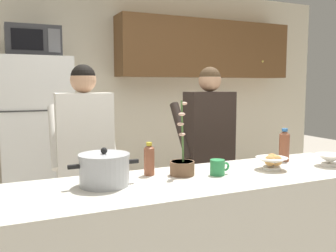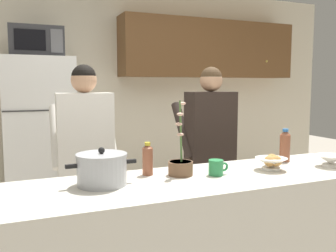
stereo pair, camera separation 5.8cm
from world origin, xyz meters
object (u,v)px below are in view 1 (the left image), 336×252
at_px(person_by_sink, 209,139).
at_px(coffee_mug, 218,167).
at_px(cooking_pot, 104,170).
at_px(refrigerator, 37,148).
at_px(person_near_pot, 85,147).
at_px(potted_orchid, 182,165).
at_px(bottle_near_edge, 284,145).
at_px(microwave, 33,42).
at_px(bread_bowl, 272,162).
at_px(bottle_mid_counter, 149,159).
at_px(empty_bowl, 330,159).

height_order(person_by_sink, coffee_mug, person_by_sink).
relative_size(cooking_pot, coffee_mug, 2.98).
bearing_deg(refrigerator, person_by_sink, -37.66).
bearing_deg(refrigerator, person_near_pot, -75.18).
xyz_separation_m(cooking_pot, potted_orchid, (0.49, 0.03, -0.02)).
relative_size(refrigerator, coffee_mug, 13.16).
relative_size(person_by_sink, bottle_near_edge, 6.85).
relative_size(refrigerator, microwave, 3.59).
xyz_separation_m(person_by_sink, bread_bowl, (-0.03, -0.85, -0.03)).
height_order(microwave, bread_bowl, microwave).
bearing_deg(microwave, bread_bowl, -55.14).
distance_m(bottle_mid_counter, potted_orchid, 0.20).
xyz_separation_m(bread_bowl, potted_orchid, (-0.60, 0.11, 0.01)).
bearing_deg(potted_orchid, bottle_near_edge, 4.77).
bearing_deg(refrigerator, potted_orchid, -68.59).
bearing_deg(refrigerator, coffee_mug, -64.29).
height_order(person_by_sink, cooking_pot, person_by_sink).
bearing_deg(microwave, potted_orchid, -68.35).
bearing_deg(bottle_near_edge, person_by_sink, 109.28).
bearing_deg(bottle_near_edge, potted_orchid, -175.23).
xyz_separation_m(microwave, cooking_pot, (0.20, -1.76, -0.86)).
xyz_separation_m(person_near_pot, bread_bowl, (1.02, -0.89, -0.03)).
relative_size(coffee_mug, bottle_mid_counter, 0.65).
xyz_separation_m(person_near_pot, cooking_pot, (-0.06, -0.80, 0.00)).
bearing_deg(bread_bowl, microwave, 124.86).
xyz_separation_m(refrigerator, bottle_mid_counter, (0.51, -1.67, 0.16)).
relative_size(bottle_near_edge, bottle_mid_counter, 1.17).
xyz_separation_m(coffee_mug, bottle_mid_counter, (-0.38, 0.17, 0.05)).
bearing_deg(person_near_pot, cooking_pot, -94.39).
bearing_deg(coffee_mug, microwave, 115.98).
bearing_deg(refrigerator, bottle_near_edge, -47.39).
distance_m(refrigerator, microwave, 1.00).
bearing_deg(bread_bowl, refrigerator, 124.55).
xyz_separation_m(person_by_sink, coffee_mug, (-0.43, -0.83, -0.04)).
relative_size(microwave, person_by_sink, 0.30).
bearing_deg(bottle_mid_counter, microwave, 107.08).
bearing_deg(bottle_mid_counter, bottle_near_edge, -0.77).
relative_size(refrigerator, cooking_pot, 4.42).
relative_size(person_near_pot, bottle_near_edge, 6.84).
height_order(bottle_near_edge, potted_orchid, potted_orchid).
xyz_separation_m(bottle_mid_counter, potted_orchid, (0.18, -0.09, -0.03)).
height_order(cooking_pot, coffee_mug, cooking_pot).
bearing_deg(person_by_sink, empty_bowl, -66.78).
height_order(cooking_pot, bottle_near_edge, bottle_near_edge).
bearing_deg(empty_bowl, refrigerator, 131.38).
relative_size(microwave, coffee_mug, 3.66).
bearing_deg(coffee_mug, person_near_pot, 126.03).
distance_m(empty_bowl, bottle_mid_counter, 1.24).
distance_m(bread_bowl, bottle_near_edge, 0.33).
bearing_deg(bottle_mid_counter, bread_bowl, -14.17).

